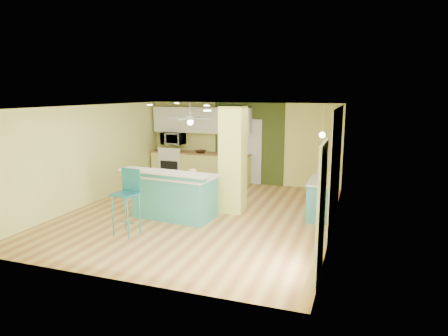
{
  "coord_description": "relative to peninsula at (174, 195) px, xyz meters",
  "views": [
    {
      "loc": [
        3.49,
        -8.3,
        2.82
      ],
      "look_at": [
        0.46,
        0.4,
        1.06
      ],
      "focal_mm": 32.0,
      "sensor_mm": 36.0,
      "label": 1
    }
  ],
  "objects": [
    {
      "name": "wall_back",
      "position": [
        0.46,
        3.9,
        0.72
      ],
      "size": [
        6.0,
        0.01,
        2.5
      ],
      "primitive_type": "cube",
      "color": "#E7EA7D",
      "rests_on": "floor"
    },
    {
      "name": "wall_decor",
      "position": [
        3.42,
        1.19,
        1.02
      ],
      "size": [
        0.03,
        0.9,
        0.7
      ],
      "primitive_type": "cube",
      "color": "brown",
      "rests_on": "wood_panel"
    },
    {
      "name": "french_door",
      "position": [
        3.43,
        -1.91,
        0.52
      ],
      "size": [
        0.04,
        1.08,
        2.1
      ],
      "primitive_type": "cube",
      "color": "silver",
      "rests_on": "floor"
    },
    {
      "name": "wood_panel",
      "position": [
        3.44,
        0.99,
        0.72
      ],
      "size": [
        0.02,
        3.4,
        2.5
      ],
      "primitive_type": "cube",
      "color": "#9C8559",
      "rests_on": "floor"
    },
    {
      "name": "interior_door",
      "position": [
        0.66,
        3.85,
        0.47
      ],
      "size": [
        0.82,
        0.05,
        2.0
      ],
      "primitive_type": "cube",
      "color": "silver",
      "rests_on": "floor"
    },
    {
      "name": "stove",
      "position": [
        -1.79,
        3.58,
        -0.07
      ],
      "size": [
        0.76,
        0.66,
        1.08
      ],
      "color": "white",
      "rests_on": "floor"
    },
    {
      "name": "ceiling_fan",
      "position": [
        -0.64,
        2.39,
        1.55
      ],
      "size": [
        1.41,
        1.41,
        0.61
      ],
      "color": "silver",
      "rests_on": "ceiling"
    },
    {
      "name": "wall_right",
      "position": [
        3.46,
        0.39,
        0.72
      ],
      "size": [
        0.01,
        7.0,
        2.5
      ],
      "primitive_type": "cube",
      "color": "#E7EA7D",
      "rests_on": "floor"
    },
    {
      "name": "kitchen_run",
      "position": [
        -0.84,
        3.59,
        -0.06
      ],
      "size": [
        3.25,
        0.63,
        0.94
      ],
      "color": "#E5E779",
      "rests_on": "floor"
    },
    {
      "name": "pendant_lamp",
      "position": [
        3.11,
        1.14,
        1.36
      ],
      "size": [
        0.14,
        0.14,
        0.69
      ],
      "color": "silver",
      "rests_on": "ceiling"
    },
    {
      "name": "peninsula",
      "position": [
        0.0,
        0.0,
        0.0
      ],
      "size": [
        2.16,
        1.31,
        1.14
      ],
      "rotation": [
        0.0,
        0.0,
        -0.1
      ],
      "color": "teal",
      "rests_on": "floor"
    },
    {
      "name": "floor",
      "position": [
        0.46,
        0.39,
        -0.53
      ],
      "size": [
        6.0,
        7.0,
        0.01
      ],
      "primitive_type": "cube",
      "color": "#9E6837",
      "rests_on": "ground"
    },
    {
      "name": "olive_accent",
      "position": [
        0.66,
        3.88,
        0.72
      ],
      "size": [
        2.2,
        0.02,
        2.5
      ],
      "primitive_type": "cube",
      "color": "#3B4A1D",
      "rests_on": "floor"
    },
    {
      "name": "wall_left",
      "position": [
        -2.55,
        0.39,
        0.72
      ],
      "size": [
        0.01,
        7.0,
        2.5
      ],
      "primitive_type": "cube",
      "color": "#E7EA7D",
      "rests_on": "floor"
    },
    {
      "name": "side_counter",
      "position": [
        3.16,
        1.17,
        -0.09
      ],
      "size": [
        0.57,
        1.35,
        0.87
      ],
      "color": "teal",
      "rests_on": "floor"
    },
    {
      "name": "bar_stool",
      "position": [
        -0.38,
        -1.27,
        0.36
      ],
      "size": [
        0.48,
        0.48,
        1.32
      ],
      "rotation": [
        0.0,
        0.0,
        -0.11
      ],
      "color": "teal",
      "rests_on": "floor"
    },
    {
      "name": "fruit_bowl",
      "position": [
        -0.8,
        3.52,
        0.45
      ],
      "size": [
        0.42,
        0.42,
        0.08
      ],
      "primitive_type": "imported",
      "rotation": [
        0.0,
        0.0,
        -0.37
      ],
      "color": "#392317",
      "rests_on": "kitchen_run"
    },
    {
      "name": "canister",
      "position": [
        0.47,
        -0.03,
        0.54
      ],
      "size": [
        0.15,
        0.15,
        0.16
      ],
      "primitive_type": "cylinder",
      "color": "gold",
      "rests_on": "peninsula"
    },
    {
      "name": "ceiling",
      "position": [
        0.46,
        0.39,
        1.98
      ],
      "size": [
        6.0,
        7.0,
        0.01
      ],
      "primitive_type": "cube",
      "color": "white",
      "rests_on": "wall_back"
    },
    {
      "name": "column",
      "position": [
        1.11,
        0.89,
        0.72
      ],
      "size": [
        0.55,
        0.55,
        2.5
      ],
      "primitive_type": "cube",
      "color": "#DDE269",
      "rests_on": "floor"
    },
    {
      "name": "upper_cabinets",
      "position": [
        -0.84,
        3.71,
        1.42
      ],
      "size": [
        3.2,
        0.34,
        0.8
      ],
      "primitive_type": "cube",
      "color": "white",
      "rests_on": "wall_back"
    },
    {
      "name": "microwave",
      "position": [
        -1.79,
        3.59,
        0.82
      ],
      "size": [
        0.7,
        0.48,
        0.39
      ],
      "primitive_type": "imported",
      "color": "silver",
      "rests_on": "wall_back"
    },
    {
      "name": "wall_front",
      "position": [
        0.46,
        -3.11,
        0.72
      ],
      "size": [
        6.0,
        0.01,
        2.5
      ],
      "primitive_type": "cube",
      "color": "#E7EA7D",
      "rests_on": "floor"
    }
  ]
}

